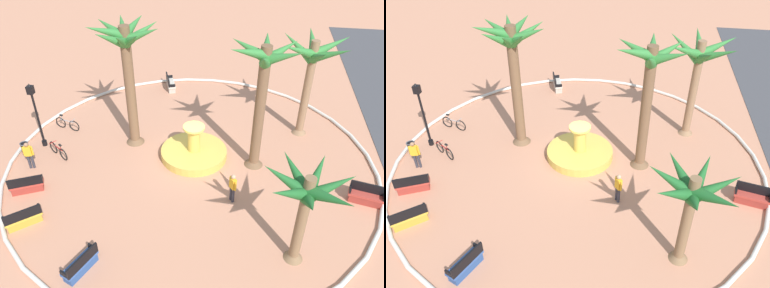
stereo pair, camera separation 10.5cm
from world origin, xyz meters
The scene contains 18 objects.
ground_plane centered at (0.00, 0.00, 0.00)m, with size 80.00×80.00×0.00m, color tan.
plaza_curb centered at (0.00, 0.00, 0.10)m, with size 19.74×19.74×0.20m, color silver.
fountain centered at (-0.34, 0.09, 0.29)m, with size 3.63×3.63×1.97m.
palm_tree_near_fountain centered at (-0.18, 3.37, 4.83)m, with size 3.51×3.47×6.95m.
palm_tree_by_curb centered at (-1.20, -3.52, 5.26)m, with size 3.76×3.81×7.13m.
palm_tree_mid_plaza centered at (-3.72, 6.02, 4.46)m, with size 4.23×3.98×6.02m.
palm_tree_far_side centered at (5.81, 5.15, 3.40)m, with size 3.44×3.56×4.55m.
bench_east centered at (1.93, 8.72, 0.35)m, with size 0.84×1.67×1.00m.
bench_west centered at (7.79, -3.10, 0.35)m, with size 1.67×1.06×1.00m.
bench_north centered at (-8.12, -2.86, 0.35)m, with size 1.68×1.00×1.00m.
bench_southeast centered at (3.80, -7.55, 0.35)m, with size 1.16×1.66×1.00m.
bench_southwest centered at (5.87, -6.58, 0.35)m, with size 1.43×1.53×1.00m.
lamppost centered at (-0.03, -8.59, 2.30)m, with size 0.32×0.32×3.93m.
trash_bin centered at (0.92, -9.22, 0.39)m, with size 0.46×0.46×0.73m.
bicycle_red_frame centered at (-1.84, -7.96, 0.38)m, with size 0.55×1.69×0.94m.
bicycle_by_lamppost centered at (0.84, -7.28, 0.38)m, with size 0.99×1.47×0.94m.
person_cyclist_helmet centered at (2.03, -8.26, 0.90)m, with size 0.29×0.51×1.61m.
person_pedestrian_stroll centered at (2.83, 2.44, 0.89)m, with size 0.44×0.36×1.60m.
Camera 1 is at (16.47, 2.73, 12.93)m, focal length 35.94 mm.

